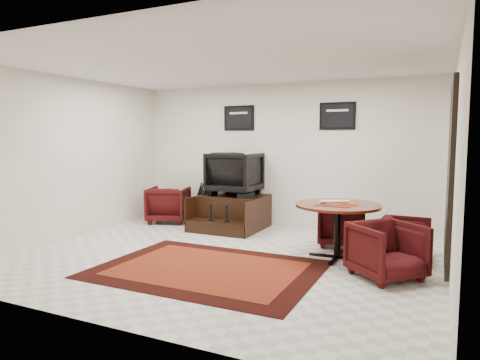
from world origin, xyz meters
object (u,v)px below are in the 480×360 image
Objects in this scene: meeting_table at (338,211)px; table_chair_back at (342,223)px; table_chair_window at (405,237)px; table_chair_corner at (387,248)px; shine_podium at (232,213)px; armchair_side at (169,203)px; shine_chair at (235,171)px.

meeting_table is 0.85m from table_chair_back.
meeting_table is at bearing 112.95° from table_chair_window.
shine_podium is at bearing 102.21° from table_chair_corner.
armchair_side reaches higher than table_chair_corner.
table_chair_window is 0.98m from table_chair_corner.
armchair_side is (-1.46, -0.02, 0.11)m from shine_podium.
shine_chair is at bearing 100.40° from table_chair_corner.
table_chair_corner is (3.07, -1.99, -0.72)m from shine_chair.
meeting_table is 1.04m from table_chair_corner.
shine_chair is 1.39× the size of table_chair_window.
shine_chair is at bearing 149.67° from meeting_table.
shine_podium is at bearing -19.97° from table_chair_back.
table_chair_corner is at bearing -31.14° from shine_podium.
shine_chair is 0.76× the size of meeting_table.
shine_podium is 1.90× the size of table_chair_window.
shine_chair reaches higher than table_chair_window.
table_chair_corner reaches higher than table_chair_window.
table_chair_corner is (0.76, -0.64, -0.32)m from meeting_table.
meeting_table is at bearing 88.33° from table_chair_back.
shine_podium is at bearing 162.04° from armchair_side.
table_chair_back is (3.69, -0.42, -0.04)m from armchair_side.
table_chair_back is (2.23, -0.45, 0.07)m from shine_podium.
shine_chair reaches higher than shine_podium.
shine_chair is 1.26× the size of table_chair_back.
armchair_side is at bearing -15.15° from table_chair_back.
armchair_side is at bearing 82.17° from table_chair_window.
armchair_side is at bearing -179.06° from shine_podium.
table_chair_back reaches higher than table_chair_window.
table_chair_window is (4.68, -0.87, -0.07)m from armchair_side.
armchair_side reaches higher than shine_podium.
meeting_table is 1.82× the size of table_chair_window.
meeting_table is (2.32, -1.22, 0.41)m from shine_podium.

